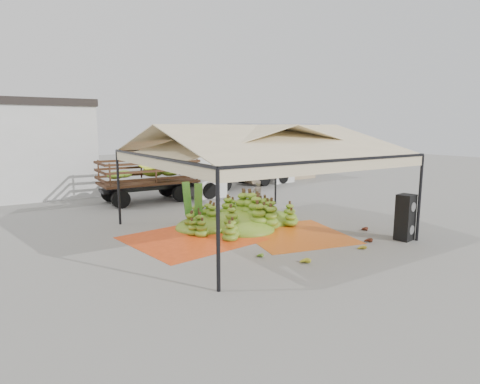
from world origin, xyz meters
TOP-DOWN VIEW (x-y plane):
  - ground at (0.00, 0.00)m, footprint 90.00×90.00m
  - canopy_tent at (0.00, 0.00)m, footprint 8.10×8.10m
  - building_tan at (10.00, 13.00)m, footprint 6.30×5.30m
  - tarp_left at (-2.51, 0.51)m, footprint 4.62×4.45m
  - tarp_right at (0.90, -1.12)m, footprint 4.27×4.40m
  - banana_heap at (0.16, 1.27)m, footprint 6.52×5.88m
  - hand_yellow_a at (1.51, -3.70)m, footprint 0.49×0.44m
  - hand_yellow_b at (-0.96, -3.70)m, footprint 0.56×0.49m
  - hand_red_a at (3.46, -2.11)m, footprint 0.58×0.54m
  - hand_red_b at (2.33, -3.25)m, footprint 0.49×0.42m
  - hand_green at (-1.73, -2.51)m, footprint 0.38×0.32m
  - hanging_bunches at (1.76, 0.58)m, footprint 4.74×0.24m
  - speaker_stack at (3.70, -3.70)m, footprint 0.66×0.60m
  - banana_leaves at (-1.80, 1.55)m, footprint 0.96×1.36m
  - vendor at (2.04, 2.86)m, footprint 0.55×0.36m
  - truck_left at (-0.09, 8.16)m, footprint 6.66×2.41m
  - truck_right at (6.70, 10.32)m, footprint 7.59×3.65m

SIDE VIEW (x-z plane):
  - ground at x=0.00m, z-range 0.00..0.00m
  - banana_leaves at x=-1.80m, z-range -1.85..1.85m
  - tarp_right at x=0.90m, z-range 0.00..0.01m
  - tarp_left at x=-2.51m, z-range 0.00..0.01m
  - hand_green at x=-1.73m, z-range 0.00..0.17m
  - hand_yellow_a at x=1.51m, z-range 0.00..0.18m
  - hand_red_b at x=2.33m, z-range 0.00..0.20m
  - hand_red_a at x=3.46m, z-range 0.00..0.21m
  - hand_yellow_b at x=-0.96m, z-range 0.00..0.22m
  - banana_heap at x=0.16m, z-range 0.00..1.17m
  - vendor at x=2.04m, z-range 0.00..1.50m
  - speaker_stack at x=3.70m, z-range 0.00..1.62m
  - truck_left at x=-0.09m, z-range 0.26..2.54m
  - truck_right at x=6.70m, z-range 0.29..2.79m
  - building_tan at x=10.00m, z-range 0.02..4.12m
  - hanging_bunches at x=1.76m, z-range 2.52..2.72m
  - canopy_tent at x=0.00m, z-range 1.30..5.30m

